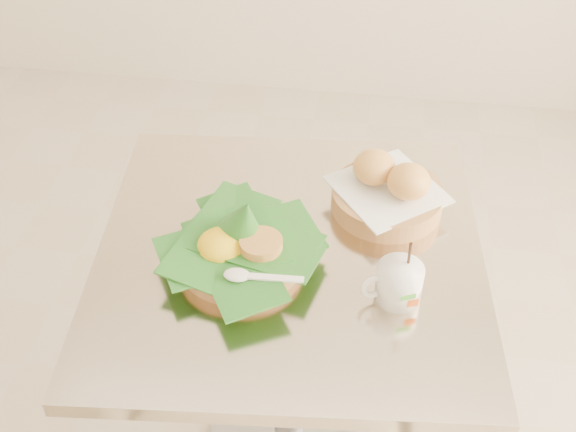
# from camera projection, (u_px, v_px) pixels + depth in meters

# --- Properties ---
(cafe_table) EXTENTS (0.76, 0.76, 0.75)m
(cafe_table) POSITION_uv_depth(u_px,v_px,m) (290.00, 328.00, 1.46)
(cafe_table) COLOR gray
(cafe_table) RESTS_ON floor
(rice_basket) EXTENTS (0.28, 0.28, 0.14)m
(rice_basket) POSITION_uv_depth(u_px,v_px,m) (240.00, 244.00, 1.27)
(rice_basket) COLOR #A07C44
(rice_basket) RESTS_ON cafe_table
(bread_basket) EXTENTS (0.26, 0.26, 0.11)m
(bread_basket) POSITION_uv_depth(u_px,v_px,m) (388.00, 191.00, 1.38)
(bread_basket) COLOR #A07C44
(bread_basket) RESTS_ON cafe_table
(coffee_mug) EXTENTS (0.10, 0.08, 0.14)m
(coffee_mug) POSITION_uv_depth(u_px,v_px,m) (398.00, 282.00, 1.20)
(coffee_mug) COLOR white
(coffee_mug) RESTS_ON cafe_table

